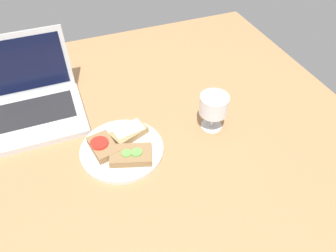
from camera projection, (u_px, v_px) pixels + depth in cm
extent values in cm
cube|color=#B27F51|center=(149.00, 147.00, 100.27)|extent=(140.00, 140.00, 3.00)
cylinder|color=silver|center=(122.00, 149.00, 96.89)|extent=(24.57, 24.57, 1.35)
cube|color=#937047|center=(103.00, 147.00, 95.05)|extent=(8.17, 11.05, 2.30)
cylinder|color=red|center=(99.00, 143.00, 94.02)|extent=(5.17, 5.17, 0.68)
cylinder|color=red|center=(99.00, 143.00, 94.33)|extent=(4.97, 4.97, 0.42)
cube|color=#937047|center=(131.00, 155.00, 92.77)|extent=(13.49, 10.55, 2.23)
cylinder|color=#6BB74C|center=(127.00, 153.00, 91.55)|extent=(2.81, 2.81, 0.40)
cylinder|color=#6BB74C|center=(137.00, 152.00, 91.87)|extent=(3.00, 3.00, 0.36)
cylinder|color=#6BB74C|center=(137.00, 152.00, 91.68)|extent=(3.02, 3.02, 0.50)
cube|color=#A88456|center=(129.00, 133.00, 99.07)|extent=(12.13, 9.61, 2.32)
cube|color=#F4EAB7|center=(128.00, 129.00, 98.02)|extent=(9.90, 6.93, 0.70)
cylinder|color=white|center=(211.00, 125.00, 104.74)|extent=(6.72, 6.72, 0.40)
cylinder|color=white|center=(212.00, 118.00, 102.63)|extent=(0.80, 0.80, 5.67)
cylinder|color=white|center=(214.00, 104.00, 98.55)|extent=(8.80, 8.80, 6.05)
cylinder|color=white|center=(213.00, 106.00, 99.03)|extent=(8.09, 8.09, 4.68)
cube|color=silver|center=(37.00, 118.00, 106.10)|extent=(30.04, 25.72, 1.98)
cube|color=#232326|center=(35.00, 111.00, 106.91)|extent=(24.63, 14.14, 0.16)
cube|color=silver|center=(23.00, 64.00, 107.80)|extent=(29.44, 4.23, 21.30)
cube|color=black|center=(23.00, 65.00, 107.47)|extent=(26.43, 3.05, 17.81)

